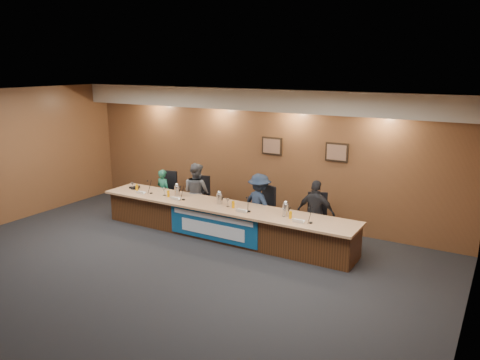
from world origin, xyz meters
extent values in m
plane|color=black|center=(0.00, 0.00, 0.00)|extent=(10.00, 10.00, 0.00)
cube|color=silver|center=(0.00, 0.00, 3.20)|extent=(10.00, 8.00, 0.04)
cube|color=brown|center=(0.00, 4.00, 1.60)|extent=(10.00, 0.04, 3.20)
cube|color=brown|center=(5.00, 0.00, 1.60)|extent=(0.04, 8.00, 3.20)
cube|color=beige|center=(0.00, 3.75, 2.95)|extent=(10.00, 0.50, 0.50)
cube|color=#442411|center=(0.00, 2.40, 0.35)|extent=(6.00, 0.80, 0.70)
cube|color=tan|center=(0.00, 2.35, 0.72)|extent=(6.10, 0.95, 0.05)
cube|color=navy|center=(0.00, 1.99, 0.38)|extent=(2.20, 0.02, 0.65)
cube|color=silver|center=(0.00, 1.97, 0.58)|extent=(2.00, 0.01, 0.10)
cube|color=silver|center=(0.00, 1.97, 0.30)|extent=(1.60, 0.01, 0.28)
cube|color=black|center=(0.40, 3.97, 1.85)|extent=(0.52, 0.04, 0.42)
cube|color=black|center=(2.00, 3.97, 1.85)|extent=(0.52, 0.04, 0.42)
imported|color=#1C5942|center=(-2.15, 2.99, 0.59)|extent=(0.47, 0.35, 1.18)
imported|color=#4C4D51|center=(-1.13, 2.99, 0.72)|extent=(0.79, 0.66, 1.45)
imported|color=#182338|center=(0.60, 2.99, 0.70)|extent=(1.02, 0.78, 1.39)
imported|color=black|center=(1.94, 2.99, 0.70)|extent=(0.84, 0.37, 1.41)
cube|color=black|center=(-2.15, 3.09, 0.48)|extent=(0.58, 0.58, 0.08)
cube|color=black|center=(-1.13, 3.09, 0.48)|extent=(0.59, 0.59, 0.08)
cube|color=black|center=(0.60, 3.09, 0.48)|extent=(0.62, 0.62, 0.08)
cube|color=black|center=(1.94, 3.09, 0.48)|extent=(0.63, 0.63, 0.08)
cube|color=white|center=(-2.14, 2.11, 0.80)|extent=(0.24, 0.08, 0.10)
cylinder|color=black|center=(-1.95, 2.29, 0.76)|extent=(0.07, 0.07, 0.02)
cylinder|color=#EC9801|center=(-2.42, 2.32, 0.82)|extent=(0.06, 0.06, 0.15)
cylinder|color=silver|center=(-2.56, 2.32, 0.84)|extent=(0.08, 0.08, 0.18)
cube|color=white|center=(-1.12, 2.13, 0.80)|extent=(0.24, 0.08, 0.10)
cylinder|color=black|center=(-0.95, 2.24, 0.76)|extent=(0.07, 0.07, 0.02)
cylinder|color=#EC9801|center=(-1.40, 2.27, 0.82)|extent=(0.06, 0.06, 0.15)
cylinder|color=silver|center=(-1.56, 2.30, 0.84)|extent=(0.08, 0.08, 0.18)
cube|color=white|center=(0.64, 2.11, 0.80)|extent=(0.24, 0.08, 0.10)
cylinder|color=black|center=(0.75, 2.24, 0.76)|extent=(0.07, 0.07, 0.02)
cylinder|color=#EC9801|center=(0.33, 2.30, 0.82)|extent=(0.06, 0.06, 0.15)
cylinder|color=silver|center=(0.19, 2.32, 0.84)|extent=(0.08, 0.08, 0.18)
cube|color=white|center=(1.91, 2.11, 0.80)|extent=(0.24, 0.08, 0.10)
cylinder|color=black|center=(2.14, 2.21, 0.76)|extent=(0.07, 0.07, 0.02)
cylinder|color=#EC9801|center=(1.68, 2.28, 0.82)|extent=(0.06, 0.06, 0.15)
cylinder|color=silver|center=(1.52, 2.33, 0.84)|extent=(0.08, 0.08, 0.18)
cylinder|color=silver|center=(-1.30, 2.45, 0.87)|extent=(0.13, 0.13, 0.24)
cylinder|color=silver|center=(-0.08, 2.40, 0.86)|extent=(0.13, 0.13, 0.23)
cylinder|color=silver|center=(1.53, 2.37, 0.88)|extent=(0.13, 0.13, 0.26)
cylinder|color=black|center=(-2.58, 2.43, 0.78)|extent=(0.32, 0.32, 0.05)
camera|label=1|loc=(5.30, -5.87, 3.75)|focal=35.00mm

